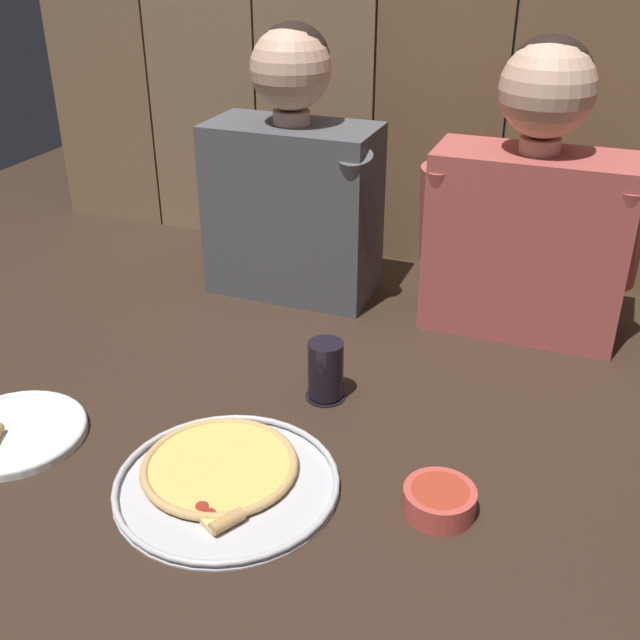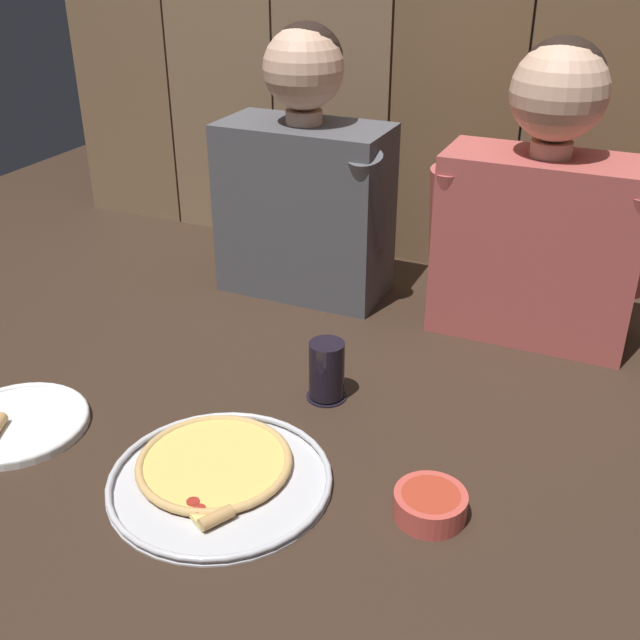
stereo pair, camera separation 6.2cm
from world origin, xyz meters
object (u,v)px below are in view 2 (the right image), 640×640
drinking_glass (327,371)px  dinner_plate (17,423)px  diner_right (543,207)px  pizza_tray (218,473)px  diner_left (304,178)px  dipping_bowl (430,503)px

drinking_glass → dinner_plate: bearing=-145.9°
drinking_glass → diner_right: 0.55m
pizza_tray → dinner_plate: bearing=-176.3°
dinner_plate → drinking_glass: bearing=34.1°
diner_left → dipping_bowl: bearing=-51.9°
drinking_glass → dipping_bowl: (0.27, -0.23, -0.03)m
pizza_tray → diner_left: diner_left is taller
pizza_tray → diner_right: bearing=62.9°
pizza_tray → dinner_plate: size_ratio=1.44×
drinking_glass → dipping_bowl: 0.35m
dinner_plate → diner_right: bearing=44.0°
drinking_glass → diner_left: 0.52m
dinner_plate → drinking_glass: size_ratio=2.14×
diner_right → pizza_tray: bearing=-117.1°
dipping_bowl → drinking_glass: bearing=139.4°
pizza_tray → diner_left: (-0.17, 0.69, 0.26)m
pizza_tray → dipping_bowl: (0.33, 0.05, 0.01)m
pizza_tray → dipping_bowl: 0.34m
dipping_bowl → diner_left: 0.85m
drinking_glass → pizza_tray: bearing=-103.1°
diner_right → drinking_glass: bearing=-125.1°
drinking_glass → diner_right: diner_right is taller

